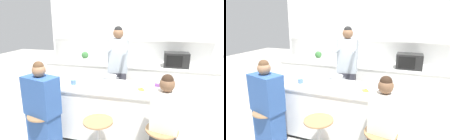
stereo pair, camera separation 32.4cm
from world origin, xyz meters
TOP-DOWN VIEW (x-y plane):
  - ground_plane at (0.00, 0.00)m, footprint 16.00×16.00m
  - wall_back at (0.00, 1.83)m, footprint 4.16×0.22m
  - back_counter at (0.00, 1.50)m, footprint 3.86×0.70m
  - kitchen_island at (0.00, 0.00)m, footprint 2.08×0.77m
  - bar_stool_leftmost at (-0.83, -0.70)m, footprint 0.41×0.41m
  - bar_stool_center at (0.00, -0.67)m, footprint 0.41×0.41m
  - person_cooking at (-0.04, 0.71)m, footprint 0.43×0.61m
  - person_wrapped_blanket at (-0.83, -0.67)m, footprint 0.54×0.40m
  - person_seated_near at (0.86, -0.67)m, footprint 0.36×0.31m
  - cooking_pot at (-0.06, 0.12)m, footprint 0.33×0.25m
  - fruit_bowl at (0.66, 0.17)m, footprint 0.24×0.24m
  - coffee_cup_near at (-0.62, -0.07)m, footprint 0.12×0.09m
  - banana_bunch at (0.50, -0.08)m, footprint 0.14×0.10m
  - juice_carton at (0.74, -0.18)m, footprint 0.08×0.08m
  - microwave at (1.07, 1.45)m, footprint 0.52×0.36m
  - potted_plant at (-1.04, 1.50)m, footprint 0.17×0.17m

SIDE VIEW (x-z plane):
  - ground_plane at x=0.00m, z-range 0.00..0.00m
  - bar_stool_leftmost at x=-0.83m, z-range 0.05..0.68m
  - bar_stool_center at x=0.00m, z-range 0.05..0.68m
  - kitchen_island at x=0.00m, z-range 0.01..0.90m
  - back_counter at x=0.00m, z-range 0.00..0.94m
  - person_seated_near at x=0.86m, z-range -0.05..1.29m
  - person_wrapped_blanket at x=-0.83m, z-range -0.04..1.36m
  - banana_bunch at x=0.50m, z-range 0.89..0.94m
  - person_cooking at x=-0.04m, z-range 0.01..1.82m
  - fruit_bowl at x=0.66m, z-range 0.89..0.96m
  - coffee_cup_near at x=-0.62m, z-range 0.89..0.97m
  - cooking_pot at x=-0.06m, z-range 0.89..1.03m
  - juice_carton at x=0.74m, z-range 0.89..1.07m
  - potted_plant at x=-1.04m, z-range 0.94..1.17m
  - microwave at x=1.07m, z-range 0.93..1.25m
  - wall_back at x=0.00m, z-range 0.19..2.89m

